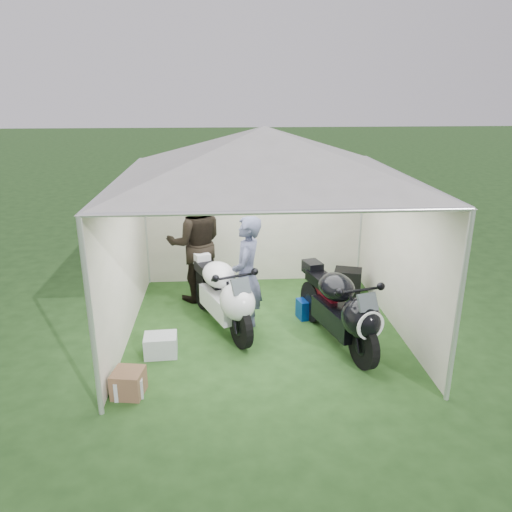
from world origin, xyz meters
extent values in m
plane|color=#204218|center=(0.00, 0.00, 0.00)|extent=(80.00, 80.00, 0.00)
cylinder|color=silver|center=(-2.00, -2.00, 1.15)|extent=(0.06, 0.06, 2.30)
cylinder|color=silver|center=(2.00, -2.00, 1.15)|extent=(0.06, 0.06, 2.30)
cylinder|color=silver|center=(-2.00, 2.00, 1.15)|extent=(0.06, 0.06, 2.30)
cylinder|color=silver|center=(2.00, 2.00, 1.15)|extent=(0.06, 0.06, 2.30)
cube|color=silver|center=(0.00, 2.00, 1.15)|extent=(4.00, 0.02, 2.30)
cube|color=silver|center=(-2.00, 0.00, 1.15)|extent=(0.02, 4.00, 2.30)
cube|color=silver|center=(2.00, 0.00, 1.15)|extent=(0.02, 4.00, 2.30)
pyramid|color=silver|center=(0.00, 0.00, 2.65)|extent=(5.66, 5.66, 0.70)
cube|color=#99A5B7|center=(-1.65, 1.98, 1.85)|extent=(0.22, 0.02, 0.28)
cube|color=#99A5B7|center=(-1.30, 1.98, 1.85)|extent=(0.22, 0.02, 0.28)
cube|color=#99A5B7|center=(-0.95, 1.98, 1.85)|extent=(0.22, 0.01, 0.28)
cube|color=#99A5B7|center=(-0.60, 1.98, 1.85)|extent=(0.22, 0.01, 0.28)
cube|color=#99A5B7|center=(-1.65, 1.98, 1.55)|extent=(0.22, 0.02, 0.28)
cube|color=#99A5B7|center=(-1.30, 1.98, 1.55)|extent=(0.22, 0.01, 0.28)
cube|color=#99A5B7|center=(-0.95, 1.98, 1.55)|extent=(0.22, 0.02, 0.28)
cube|color=#99A5B7|center=(-0.60, 1.98, 1.55)|extent=(0.22, 0.01, 0.28)
cylinder|color=#D8590C|center=(0.20, 1.97, 1.95)|extent=(3.20, 0.02, 0.02)
cylinder|color=black|center=(-0.37, -0.58, 0.32)|extent=(0.34, 0.63, 0.63)
cylinder|color=black|center=(-0.92, 0.79, 0.32)|extent=(0.38, 0.65, 0.63)
cube|color=white|center=(-0.63, 0.06, 0.40)|extent=(0.71, 1.06, 0.32)
ellipsoid|color=white|center=(-0.41, -0.48, 0.65)|extent=(0.68, 0.77, 0.53)
ellipsoid|color=white|center=(-0.67, 0.15, 0.82)|extent=(0.67, 0.78, 0.37)
cube|color=black|center=(-0.83, 0.54, 0.76)|extent=(0.49, 0.69, 0.15)
cube|color=white|center=(-0.96, 0.87, 0.84)|extent=(0.33, 0.38, 0.19)
cube|color=black|center=(-0.79, 0.45, 0.58)|extent=(0.32, 0.58, 0.11)
cube|color=#3F474C|center=(-0.36, -0.60, 0.93)|extent=(0.29, 0.24, 0.22)
cylinder|color=black|center=(1.20, -1.23, 0.32)|extent=(0.27, 0.64, 0.64)
cylinder|color=black|center=(0.80, 0.21, 0.32)|extent=(0.32, 0.66, 0.64)
cube|color=black|center=(1.01, -0.56, 0.40)|extent=(0.62, 1.07, 0.32)
ellipsoid|color=black|center=(1.17, -1.13, 0.66)|extent=(0.63, 0.74, 0.53)
ellipsoid|color=black|center=(0.99, -0.46, 0.83)|extent=(0.62, 0.76, 0.37)
cube|color=black|center=(0.87, -0.05, 0.77)|extent=(0.44, 0.69, 0.15)
cube|color=black|center=(0.78, 0.29, 0.85)|extent=(0.31, 0.37, 0.19)
cube|color=maroon|center=(0.90, -0.15, 0.59)|extent=(0.26, 0.59, 0.11)
cube|color=#3F474C|center=(1.20, -1.25, 0.94)|extent=(0.29, 0.22, 0.22)
cylinder|color=white|center=(1.23, -1.35, 0.66)|extent=(0.37, 0.12, 0.38)
cube|color=blue|center=(0.77, 0.31, 0.15)|extent=(0.46, 0.35, 0.31)
imported|color=black|center=(-1.05, 1.18, 1.01)|extent=(1.07, 0.89, 2.01)
imported|color=#515677|center=(-0.26, -0.13, 0.89)|extent=(0.57, 0.73, 1.79)
cube|color=black|center=(1.59, 1.19, 0.23)|extent=(0.55, 0.49, 0.46)
cube|color=#B9BFC3|center=(-1.47, -0.73, 0.15)|extent=(0.46, 0.37, 0.29)
cube|color=brown|center=(-1.75, -1.64, 0.16)|extent=(0.40, 0.40, 0.31)
cube|color=silver|center=(-1.75, -1.65, 0.12)|extent=(0.37, 0.33, 0.24)
camera|label=1|loc=(-0.58, -6.87, 3.49)|focal=35.00mm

